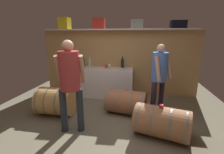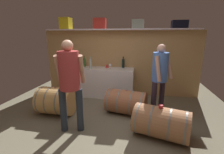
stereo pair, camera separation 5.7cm
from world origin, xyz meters
name	(u,v)px [view 1 (the left image)]	position (x,y,z in m)	size (l,w,h in m)	color
ground_plane	(108,119)	(0.00, 0.56, -0.01)	(5.82, 7.67, 0.02)	#6F6954
back_wall_panel	(118,63)	(0.00, 2.23, 0.95)	(4.62, 0.10, 1.91)	tan
high_shelf_board	(118,29)	(0.00, 2.08, 1.92)	(4.25, 0.40, 0.03)	silver
toolcase_yellow	(65,23)	(-1.58, 2.08, 2.10)	(0.29, 0.29, 0.33)	yellow
toolcase_red	(99,24)	(-0.55, 2.08, 2.08)	(0.34, 0.28, 0.29)	red
toolcase_grey	(137,24)	(0.51, 2.08, 2.06)	(0.32, 0.29, 0.24)	gray
toolcase_black	(178,24)	(1.59, 2.08, 2.04)	(0.39, 0.29, 0.20)	black
work_cabinet	(104,82)	(-0.39, 1.89, 0.42)	(1.71, 0.57, 0.84)	white
wine_bottle_dark	(122,63)	(0.14, 2.07, 0.98)	(0.08, 0.08, 0.33)	black
wine_bottle_clear	(90,63)	(-0.76, 1.77, 0.99)	(0.07, 0.07, 0.35)	#AFC5BD
wine_bottle_green	(83,62)	(-1.04, 2.04, 0.98)	(0.07, 0.07, 0.32)	#355D28
wine_glass	(109,65)	(-0.22, 1.90, 0.93)	(0.07, 0.07, 0.13)	white
red_funnel	(106,66)	(-0.33, 2.00, 0.90)	(0.11, 0.11, 0.12)	red
wine_barrel_near	(161,122)	(1.05, 0.08, 0.28)	(1.04, 0.77, 0.56)	#A36D47
wine_barrel_far	(56,101)	(-1.21, 0.57, 0.31)	(0.79, 0.64, 0.63)	tan
wine_barrel_flank	(126,102)	(0.36, 0.86, 0.28)	(0.97, 0.70, 0.56)	#A76845
tasting_cup	(161,106)	(1.02, 0.08, 0.58)	(0.07, 0.07, 0.05)	red
winemaker_pouring	(160,72)	(1.07, 1.03, 0.97)	(0.47, 0.47, 1.58)	#342736
visitor_tasting	(70,78)	(-0.58, 0.00, 1.04)	(0.55, 0.48, 1.69)	#272F3C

